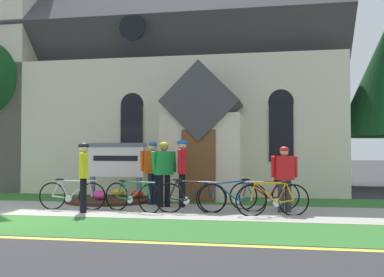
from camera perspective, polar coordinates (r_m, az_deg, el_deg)
The scene contains 18 objects.
ground at distance 14.13m, azimuth -15.58°, elevation -7.57°, with size 140.00×140.00×0.00m, color #2B2B2D.
sidewalk_slab at distance 11.78m, azimuth -13.23°, elevation -8.74°, with size 32.00×2.75×0.01m, color #99968E.
grass_verge at distance 9.55m, azimuth -19.32°, elevation -10.36°, with size 32.00×2.28×0.01m, color #2D6628.
church_lawn at distance 14.12m, azimuth -9.15°, elevation -7.60°, with size 24.00×2.28×0.01m, color #2D6628.
church_building at distance 19.75m, azimuth -4.90°, elevation 7.12°, with size 14.59×11.35×13.27m.
church_sign at distance 13.72m, azimuth -9.72°, elevation -3.00°, with size 1.91×0.22×1.73m.
flower_bed at distance 13.29m, azimuth -10.46°, elevation -7.64°, with size 2.50×2.50×0.34m.
bicycle_blue at distance 10.94m, azimuth 5.28°, elevation -7.41°, with size 1.66×0.45×0.82m.
bicycle_green at distance 11.04m, azimuth -7.58°, elevation -7.35°, with size 1.63×0.60×0.78m.
bicycle_silver at distance 10.73m, azimuth -0.30°, elevation -7.49°, with size 1.72×0.12×0.83m.
bicycle_red at distance 11.48m, azimuth 9.31°, elevation -7.14°, with size 1.76×0.35×0.77m.
bicycle_yellow at distance 11.73m, azimuth -15.11°, elevation -6.99°, with size 1.74×0.17×0.80m.
bicycle_white at distance 10.37m, azimuth 10.29°, elevation -7.64°, with size 1.67×0.51×0.81m.
cyclist_in_yellow_jersey at distance 10.97m, azimuth 11.73°, elevation -4.51°, with size 0.63×0.33×1.58m.
cyclist_in_red_jersey at distance 11.77m, azimuth -3.60°, elevation -3.87°, with size 0.56×0.57×1.72m.
cyclist_in_green_jersey at distance 11.82m, azimuth -1.27°, elevation -3.66°, with size 0.31×0.81×1.77m.
cyclist_in_blue_jersey at distance 11.03m, azimuth -13.71°, elevation -4.13°, with size 0.39×0.75×1.68m.
cyclist_in_orange_jersey at distance 12.36m, azimuth -5.04°, elevation -3.70°, with size 0.64×0.42×1.74m.
Camera 1 is at (6.08, -8.68, 1.45)m, focal length 41.72 mm.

